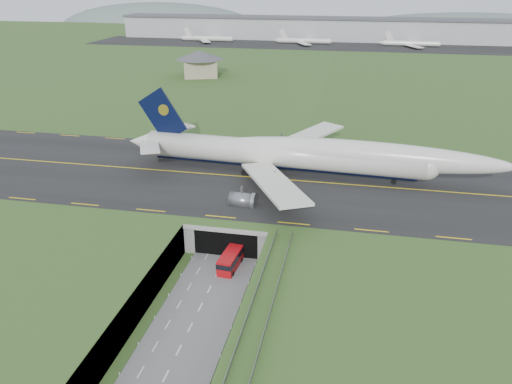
# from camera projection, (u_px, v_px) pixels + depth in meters

# --- Properties ---
(ground) EXTENTS (900.00, 900.00, 0.00)m
(ground) POSITION_uv_depth(u_px,v_px,m) (214.00, 280.00, 85.65)
(ground) COLOR #355522
(ground) RESTS_ON ground
(airfield_deck) EXTENTS (800.00, 800.00, 6.00)m
(airfield_deck) POSITION_uv_depth(u_px,v_px,m) (214.00, 265.00, 84.45)
(airfield_deck) COLOR gray
(airfield_deck) RESTS_ON ground
(trench_road) EXTENTS (12.00, 75.00, 0.20)m
(trench_road) POSITION_uv_depth(u_px,v_px,m) (201.00, 306.00, 78.87)
(trench_road) COLOR slate
(trench_road) RESTS_ON ground
(taxiway) EXTENTS (800.00, 44.00, 0.18)m
(taxiway) POSITION_uv_depth(u_px,v_px,m) (253.00, 178.00, 112.88)
(taxiway) COLOR black
(taxiway) RESTS_ON airfield_deck
(tunnel_portal) EXTENTS (17.00, 22.30, 6.00)m
(tunnel_portal) POSITION_uv_depth(u_px,v_px,m) (237.00, 220.00, 99.34)
(tunnel_portal) COLOR gray
(tunnel_portal) RESTS_ON ground
(guideway) EXTENTS (3.00, 53.00, 7.05)m
(guideway) POSITION_uv_depth(u_px,v_px,m) (254.00, 336.00, 64.34)
(guideway) COLOR #A8A8A3
(guideway) RESTS_ON ground
(jumbo_jet) EXTENTS (87.51, 57.42, 19.02)m
(jumbo_jet) POSITION_uv_depth(u_px,v_px,m) (307.00, 155.00, 111.87)
(jumbo_jet) COLOR silver
(jumbo_jet) RESTS_ON ground
(shuttle_tram) EXTENTS (3.36, 7.45, 2.96)m
(shuttle_tram) POSITION_uv_depth(u_px,v_px,m) (230.00, 260.00, 88.52)
(shuttle_tram) COLOR #B00B10
(shuttle_tram) RESTS_ON ground
(service_building) EXTENTS (27.09, 27.09, 11.55)m
(service_building) POSITION_uv_depth(u_px,v_px,m) (200.00, 61.00, 223.66)
(service_building) COLOR tan
(service_building) RESTS_ON ground
(cargo_terminal) EXTENTS (320.00, 67.00, 15.60)m
(cargo_terminal) POSITION_uv_depth(u_px,v_px,m) (331.00, 29.00, 349.21)
(cargo_terminal) COLOR #B2B2B2
(cargo_terminal) RESTS_ON ground
(distant_hills) EXTENTS (700.00, 91.00, 60.00)m
(distant_hills) POSITION_uv_depth(u_px,v_px,m) (409.00, 37.00, 461.93)
(distant_hills) COLOR #586A61
(distant_hills) RESTS_ON ground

